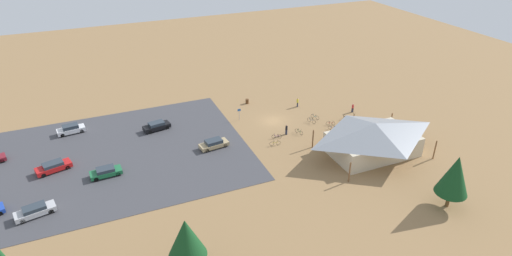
{
  "coord_description": "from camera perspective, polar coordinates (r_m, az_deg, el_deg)",
  "views": [
    {
      "loc": [
        28.17,
        58.8,
        33.6
      ],
      "look_at": [
        4.67,
        3.3,
        1.2
      ],
      "focal_mm": 29.25,
      "sensor_mm": 36.0,
      "label": 1
    }
  ],
  "objects": [
    {
      "name": "car_black_front_row",
      "position": [
        71.98,
        -13.43,
        0.27
      ],
      "size": [
        4.7,
        2.55,
        1.4
      ],
      "color": "black",
      "rests_on": "parking_lot_asphalt"
    },
    {
      "name": "car_white_far_end",
      "position": [
        75.48,
        -23.99,
        -0.14
      ],
      "size": [
        4.53,
        2.26,
        1.49
      ],
      "color": "white",
      "rests_on": "parking_lot_asphalt"
    },
    {
      "name": "bicycle_silver_near_porch",
      "position": [
        73.16,
        7.6,
        1.0
      ],
      "size": [
        0.76,
        1.62,
        0.93
      ],
      "color": "black",
      "rests_on": "ground"
    },
    {
      "name": "bicycle_red_edge_north",
      "position": [
        72.88,
        10.16,
        0.63
      ],
      "size": [
        1.44,
        0.78,
        0.8
      ],
      "color": "black",
      "rests_on": "ground"
    },
    {
      "name": "lot_sign",
      "position": [
        73.13,
        -2.32,
        2.12
      ],
      "size": [
        0.56,
        0.08,
        2.2
      ],
      "color": "#99999E",
      "rests_on": "ground"
    },
    {
      "name": "visitor_at_bikes",
      "position": [
        78.11,
        13.09,
        2.72
      ],
      "size": [
        0.37,
        0.36,
        1.69
      ],
      "color": "#2D3347",
      "rests_on": "ground"
    },
    {
      "name": "pine_far_west",
      "position": [
        56.17,
        25.55,
        -5.84
      ],
      "size": [
        3.94,
        3.94,
        7.32
      ],
      "color": "brown",
      "rests_on": "ground"
    },
    {
      "name": "bicycle_green_edge_south",
      "position": [
        69.37,
        5.9,
        -0.51
      ],
      "size": [
        0.65,
        1.65,
        0.86
      ],
      "color": "black",
      "rests_on": "ground"
    },
    {
      "name": "ground",
      "position": [
        73.35,
        2.35,
        0.97
      ],
      "size": [
        160.0,
        160.0,
        0.0
      ],
      "primitive_type": "plane",
      "color": "#937047",
      "rests_on": "ground"
    },
    {
      "name": "car_silver_back_corner",
      "position": [
        58.27,
        -27.98,
        -9.96
      ],
      "size": [
        4.91,
        2.67,
        1.34
      ],
      "color": "#BCBCC1",
      "rests_on": "parking_lot_asphalt"
    },
    {
      "name": "car_red_by_curb",
      "position": [
        66.05,
        -25.96,
        -4.77
      ],
      "size": [
        5.07,
        3.04,
        1.36
      ],
      "color": "red",
      "rests_on": "parking_lot_asphalt"
    },
    {
      "name": "bicycle_yellow_mid_cluster",
      "position": [
        65.79,
        2.62,
        -2.09
      ],
      "size": [
        1.78,
        0.48,
        0.89
      ],
      "color": "black",
      "rests_on": "ground"
    },
    {
      "name": "bicycle_white_lone_west",
      "position": [
        75.0,
        11.96,
        1.31
      ],
      "size": [
        0.8,
        1.61,
        0.83
      ],
      "color": "black",
      "rests_on": "ground"
    },
    {
      "name": "visitor_near_lot",
      "position": [
        78.52,
        5.7,
        3.54
      ],
      "size": [
        0.36,
        0.4,
        1.79
      ],
      "color": "#2D3347",
      "rests_on": "ground"
    },
    {
      "name": "bicycle_blue_yard_front",
      "position": [
        71.47,
        10.51,
        0.02
      ],
      "size": [
        1.31,
        1.16,
        0.76
      ],
      "color": "black",
      "rests_on": "ground"
    },
    {
      "name": "trash_bin",
      "position": [
        79.69,
        -1.22,
        3.67
      ],
      "size": [
        0.6,
        0.6,
        0.9
      ],
      "primitive_type": "cylinder",
      "color": "brown",
      "rests_on": "ground"
    },
    {
      "name": "pine_center",
      "position": [
        42.43,
        -9.52,
        -14.64
      ],
      "size": [
        3.88,
        3.88,
        7.22
      ],
      "color": "brown",
      "rests_on": "ground"
    },
    {
      "name": "car_tan_near_entry",
      "position": [
        65.25,
        -5.79,
        -2.15
      ],
      "size": [
        4.72,
        2.37,
        1.36
      ],
      "color": "tan",
      "rests_on": "parking_lot_asphalt"
    },
    {
      "name": "parking_lot_asphalt",
      "position": [
        66.62,
        -18.97,
        -3.72
      ],
      "size": [
        39.98,
        30.04,
        0.05
      ],
      "primitive_type": "cube",
      "color": "#424247",
      "rests_on": "ground"
    },
    {
      "name": "bicycle_teal_front_row",
      "position": [
        74.64,
        8.06,
        1.53
      ],
      "size": [
        0.79,
        1.58,
        0.81
      ],
      "color": "black",
      "rests_on": "ground"
    },
    {
      "name": "bike_pavilion",
      "position": [
        65.01,
        15.79,
        -1.15
      ],
      "size": [
        15.39,
        10.34,
        5.08
      ],
      "color": "beige",
      "rests_on": "ground"
    },
    {
      "name": "car_green_second_row",
      "position": [
        62.08,
        -19.85,
        -5.65
      ],
      "size": [
        4.35,
        2.05,
        1.28
      ],
      "color": "#1E6B3D",
      "rests_on": "parking_lot_asphalt"
    },
    {
      "name": "bicycle_purple_near_sign",
      "position": [
        67.8,
        2.85,
        -1.15
      ],
      "size": [
        1.57,
        0.65,
        0.78
      ],
      "color": "black",
      "rests_on": "ground"
    },
    {
      "name": "bicycle_black_lone_east",
      "position": [
        75.13,
        15.25,
        0.92
      ],
      "size": [
        1.59,
        0.48,
        0.79
      ],
      "color": "black",
      "rests_on": "ground"
    },
    {
      "name": "visitor_crossing_yard",
      "position": [
        68.76,
        4.18,
        -0.17
      ],
      "size": [
        0.4,
        0.39,
        1.8
      ],
      "color": "#2D3347",
      "rests_on": "ground"
    },
    {
      "name": "bicycle_orange_yard_left",
      "position": [
        76.0,
        13.3,
        1.54
      ],
      "size": [
        0.84,
        1.64,
        0.87
      ],
      "color": "black",
      "rests_on": "ground"
    }
  ]
}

